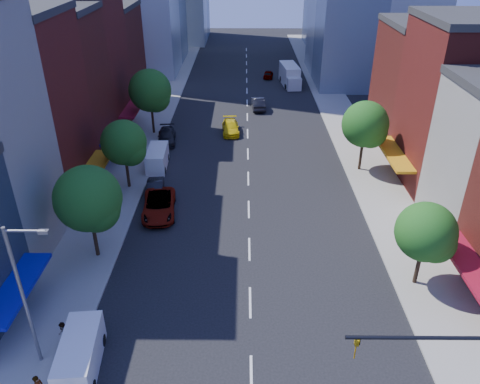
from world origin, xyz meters
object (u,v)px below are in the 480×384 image
object	(u,v)px
parked_car_third	(159,205)
pedestrian_far	(64,334)
cargo_van_far	(157,159)
taxi	(231,127)
box_truck	(290,76)
parked_car_front	(82,357)
cargo_van_near	(80,357)
traffic_car_oncoming	(258,103)
traffic_car_far	(268,74)
parked_car_second	(155,190)
parked_car_rear	(167,136)

from	to	relation	value
parked_car_third	pedestrian_far	bearing A→B (deg)	-107.86
cargo_van_far	taxi	size ratio (longest dim) A/B	0.98
box_truck	pedestrian_far	distance (m)	58.12
parked_car_front	box_truck	xyz separation A→B (m)	(16.45, 56.67, 0.82)
parked_car_third	taxi	bearing A→B (deg)	67.20
cargo_van_near	pedestrian_far	bearing A→B (deg)	125.29
pedestrian_far	traffic_car_oncoming	bearing A→B (deg)	151.14
parked_car_third	box_truck	bearing A→B (deg)	63.71
cargo_van_near	traffic_car_oncoming	world-z (taller)	cargo_van_near
pedestrian_far	cargo_van_near	bearing A→B (deg)	28.16
box_truck	pedestrian_far	size ratio (longest dim) A/B	4.84
traffic_car_far	box_truck	size ratio (longest dim) A/B	0.47
traffic_car_oncoming	box_truck	bearing A→B (deg)	-118.67
traffic_car_far	box_truck	distance (m)	5.35
traffic_car_oncoming	parked_car_front	bearing A→B (deg)	71.95
taxi	parked_car_second	bearing A→B (deg)	-116.35
parked_car_front	traffic_car_far	distance (m)	62.22
cargo_van_near	cargo_van_far	bearing A→B (deg)	84.29
cargo_van_far	parked_car_front	bearing A→B (deg)	-92.09
traffic_car_oncoming	pedestrian_far	xyz separation A→B (m)	(-12.46, -43.30, 0.16)
parked_car_second	cargo_van_near	xyz separation A→B (m)	(-0.81, -19.89, 0.32)
traffic_car_oncoming	traffic_car_far	xyz separation A→B (m)	(2.17, 16.13, -0.17)
cargo_van_near	taxi	xyz separation A→B (m)	(7.39, 35.89, -0.30)
parked_car_third	cargo_van_far	bearing A→B (deg)	94.02
parked_car_front	traffic_car_far	xyz separation A→B (m)	(13.17, 60.81, -0.02)
cargo_van_far	taxi	xyz separation A→B (m)	(7.38, 9.83, -0.29)
cargo_van_near	box_truck	xyz separation A→B (m)	(16.44, 56.99, 0.47)
traffic_car_oncoming	traffic_car_far	world-z (taller)	traffic_car_oncoming
parked_car_third	traffic_car_oncoming	distance (m)	29.70
parked_car_front	traffic_car_far	world-z (taller)	parked_car_front
cargo_van_near	pedestrian_far	xyz separation A→B (m)	(-1.47, 1.70, -0.04)
parked_car_third	traffic_car_oncoming	world-z (taller)	parked_car_third
taxi	box_truck	distance (m)	22.96
parked_car_front	box_truck	size ratio (longest dim) A/B	0.49
parked_car_front	taxi	distance (m)	36.34
cargo_van_near	cargo_van_far	size ratio (longest dim) A/B	1.03
cargo_van_near	traffic_car_oncoming	xyz separation A→B (m)	(10.99, 45.00, -0.20)
parked_car_third	pedestrian_far	size ratio (longest dim) A/B	3.59
traffic_car_far	cargo_van_near	bearing A→B (deg)	84.28
taxi	parked_car_rear	bearing A→B (deg)	-161.71
cargo_van_far	pedestrian_far	xyz separation A→B (m)	(-1.49, -24.36, -0.03)
traffic_car_oncoming	traffic_car_far	bearing A→B (deg)	-101.87
cargo_van_near	traffic_car_oncoming	size ratio (longest dim) A/B	1.01
traffic_car_oncoming	pedestrian_far	world-z (taller)	pedestrian_far
parked_car_front	parked_car_rear	distance (m)	32.55
cargo_van_far	taxi	bearing A→B (deg)	51.10
traffic_car_oncoming	pedestrian_far	bearing A→B (deg)	69.73
taxi	box_truck	size ratio (longest dim) A/B	0.62
pedestrian_far	box_truck	bearing A→B (deg)	149.25
cargo_van_far	parked_car_rear	bearing A→B (deg)	88.22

